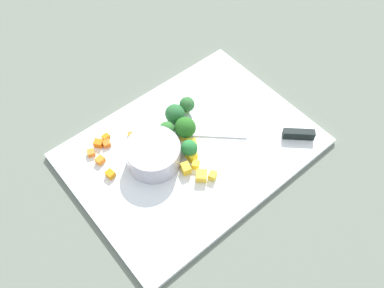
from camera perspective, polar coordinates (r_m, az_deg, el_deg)
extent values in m
plane|color=slate|center=(0.80, 0.00, -0.90)|extent=(4.00, 4.00, 0.00)
cube|color=white|center=(0.80, 0.00, -0.65)|extent=(0.47, 0.35, 0.01)
cylinder|color=#B7B3C1|center=(0.76, -5.54, -1.46)|extent=(0.10, 0.10, 0.05)
cube|color=silver|center=(0.81, 2.71, 1.65)|extent=(0.12, 0.11, 0.00)
cube|color=black|center=(0.82, 15.01, 1.37)|extent=(0.06, 0.05, 0.02)
cube|color=orange|center=(0.82, -12.23, 0.99)|extent=(0.02, 0.01, 0.01)
cube|color=orange|center=(0.81, -12.12, 0.07)|extent=(0.02, 0.02, 0.01)
cube|color=orange|center=(0.80, -14.24, -1.24)|extent=(0.02, 0.02, 0.01)
cube|color=orange|center=(0.81, -13.24, 0.10)|extent=(0.02, 0.02, 0.01)
cube|color=orange|center=(0.77, -11.60, -4.25)|extent=(0.02, 0.02, 0.01)
cube|color=orange|center=(0.81, -8.78, 1.24)|extent=(0.02, 0.02, 0.01)
cube|color=orange|center=(0.79, -13.01, -2.27)|extent=(0.02, 0.02, 0.01)
cube|color=yellow|center=(0.75, -0.89, -3.53)|extent=(0.02, 0.02, 0.02)
cube|color=yellow|center=(0.78, -0.45, -0.03)|extent=(0.03, 0.03, 0.02)
cube|color=yellow|center=(0.75, 2.97, -4.54)|extent=(0.02, 0.02, 0.01)
cube|color=yellow|center=(0.80, -0.98, 1.02)|extent=(0.02, 0.02, 0.01)
cube|color=yellow|center=(0.77, -0.09, -1.66)|extent=(0.02, 0.02, 0.02)
cube|color=yellow|center=(0.76, 0.55, -3.00)|extent=(0.02, 0.02, 0.01)
cube|color=yellow|center=(0.75, 1.39, -4.58)|extent=(0.03, 0.03, 0.02)
cylinder|color=#98B456|center=(0.80, -0.95, 1.58)|extent=(0.01, 0.01, 0.01)
sphere|color=#25641E|center=(0.79, -0.97, 2.38)|extent=(0.04, 0.04, 0.04)
cylinder|color=#83BF58|center=(0.83, -2.43, 3.61)|extent=(0.01, 0.01, 0.01)
sphere|color=#286532|center=(0.81, -2.47, 4.33)|extent=(0.04, 0.04, 0.04)
cylinder|color=#82B356|center=(0.84, -0.70, 4.98)|extent=(0.01, 0.01, 0.02)
sphere|color=#2F6631|center=(0.83, -0.72, 5.70)|extent=(0.03, 0.03, 0.03)
cylinder|color=#84BC61|center=(0.78, -0.40, -1.21)|extent=(0.01, 0.01, 0.01)
sphere|color=#267635|center=(0.76, -0.40, -0.56)|extent=(0.03, 0.03, 0.03)
cylinder|color=#88C056|center=(0.80, -3.58, 1.42)|extent=(0.01, 0.01, 0.01)
sphere|color=#2F6E2C|center=(0.79, -3.64, 2.11)|extent=(0.03, 0.03, 0.03)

